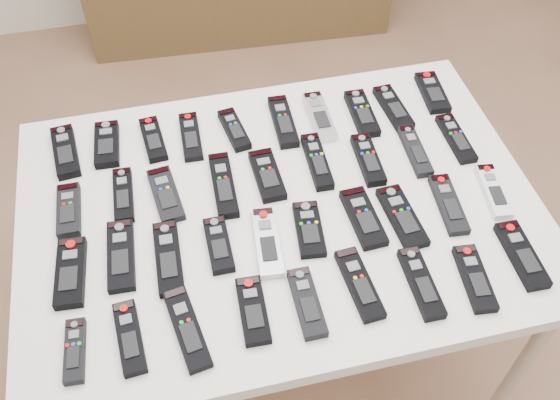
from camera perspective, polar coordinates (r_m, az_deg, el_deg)
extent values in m
plane|color=brown|center=(2.22, 1.39, -11.10)|extent=(4.00, 4.00, 0.00)
cube|color=white|center=(1.53, 0.00, -0.97)|extent=(1.25, 0.88, 0.04)
cylinder|color=beige|center=(1.84, 20.89, -14.49)|extent=(0.04, 0.04, 0.74)
cylinder|color=beige|center=(2.08, -17.84, -2.56)|extent=(0.04, 0.04, 0.74)
cylinder|color=beige|center=(2.20, 12.19, 2.71)|extent=(0.04, 0.04, 0.74)
cube|color=black|center=(1.71, -19.03, 4.20)|extent=(0.07, 0.19, 0.02)
cube|color=black|center=(1.70, -15.55, 4.93)|extent=(0.07, 0.16, 0.02)
cube|color=black|center=(1.69, -11.52, 5.46)|extent=(0.06, 0.16, 0.02)
cube|color=black|center=(1.68, -8.16, 5.76)|extent=(0.05, 0.17, 0.02)
cube|color=black|center=(1.68, -4.21, 6.43)|extent=(0.07, 0.16, 0.02)
cube|color=black|center=(1.70, 0.29, 7.18)|extent=(0.06, 0.19, 0.02)
cube|color=#B7B7BC|center=(1.72, 3.62, 7.60)|extent=(0.06, 0.18, 0.02)
cube|color=black|center=(1.74, 7.49, 7.86)|extent=(0.06, 0.18, 0.02)
cube|color=black|center=(1.77, 10.31, 8.32)|extent=(0.06, 0.18, 0.02)
cube|color=black|center=(1.84, 13.76, 9.54)|extent=(0.07, 0.17, 0.02)
cube|color=black|center=(1.57, -18.75, -0.89)|extent=(0.06, 0.16, 0.02)
cube|color=black|center=(1.56, -14.13, 0.43)|extent=(0.05, 0.17, 0.02)
cube|color=black|center=(1.54, -10.41, 0.48)|extent=(0.08, 0.18, 0.02)
cube|color=black|center=(1.54, -5.19, 1.37)|extent=(0.06, 0.20, 0.02)
cube|color=black|center=(1.56, -1.19, 2.29)|extent=(0.07, 0.17, 0.02)
cube|color=black|center=(1.59, 3.40, 3.54)|extent=(0.05, 0.19, 0.02)
cube|color=black|center=(1.61, 8.05, 3.68)|extent=(0.06, 0.17, 0.02)
cube|color=black|center=(1.66, 12.24, 4.41)|extent=(0.05, 0.18, 0.02)
cube|color=black|center=(1.72, 15.79, 5.44)|extent=(0.05, 0.17, 0.02)
cube|color=black|center=(1.45, -18.60, -6.30)|extent=(0.07, 0.18, 0.02)
cube|color=black|center=(1.45, -14.34, -4.93)|extent=(0.07, 0.19, 0.02)
cube|color=black|center=(1.43, -10.18, -5.22)|extent=(0.06, 0.20, 0.02)
cube|color=black|center=(1.43, -5.63, -4.11)|extent=(0.05, 0.15, 0.02)
cube|color=#B7B7BC|center=(1.43, -1.17, -3.87)|extent=(0.07, 0.19, 0.02)
cube|color=black|center=(1.45, 2.67, -2.68)|extent=(0.08, 0.16, 0.02)
cube|color=black|center=(1.49, 7.62, -1.61)|extent=(0.07, 0.18, 0.02)
cube|color=black|center=(1.50, 11.09, -1.52)|extent=(0.07, 0.19, 0.02)
cube|color=black|center=(1.55, 15.16, -0.37)|extent=(0.07, 0.18, 0.02)
cube|color=silver|center=(1.61, 18.94, 0.76)|extent=(0.07, 0.17, 0.02)
cube|color=black|center=(1.35, -18.24, -12.96)|extent=(0.05, 0.14, 0.02)
cube|color=black|center=(1.34, -13.59, -12.12)|extent=(0.06, 0.17, 0.02)
cube|color=black|center=(1.32, -8.49, -11.54)|extent=(0.08, 0.20, 0.02)
cube|color=black|center=(1.33, -2.49, -10.05)|extent=(0.06, 0.16, 0.02)
cube|color=black|center=(1.34, 2.48, -9.36)|extent=(0.05, 0.17, 0.02)
cube|color=black|center=(1.38, 7.27, -7.62)|extent=(0.06, 0.19, 0.02)
cube|color=black|center=(1.40, 12.77, -7.41)|extent=(0.05, 0.18, 0.02)
cube|color=black|center=(1.44, 17.37, -6.85)|extent=(0.07, 0.17, 0.02)
cube|color=black|center=(1.51, 21.24, -4.70)|extent=(0.06, 0.18, 0.02)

